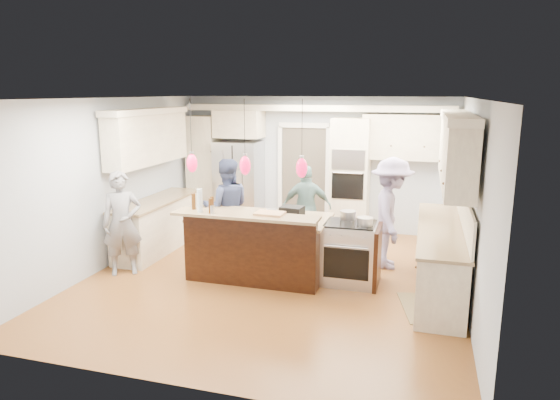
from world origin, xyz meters
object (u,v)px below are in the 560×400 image
Objects in this scene: kitchen_island at (260,245)px; person_far_left at (227,208)px; refrigerator at (239,185)px; island_range at (352,253)px; person_bar_end at (122,223)px.

person_far_left reaches higher than kitchen_island.
person_far_left is at bearing -75.89° from refrigerator.
person_far_left is (-2.26, 0.70, 0.39)m from island_range.
refrigerator is 2.91m from kitchen_island.
kitchen_island is 1.21m from person_far_left.
refrigerator is 3.18m from person_bar_end.
kitchen_island is at bearing -19.38° from person_bar_end.
kitchen_island is 2.14m from person_bar_end.
refrigerator is 1.85m from person_far_left.
person_bar_end is (-0.75, -3.09, -0.09)m from refrigerator.
kitchen_island is 2.28× the size of island_range.
island_range is 0.54× the size of person_far_left.
person_far_left is (-0.85, 0.78, 0.36)m from kitchen_island.
kitchen_island is at bearing -176.90° from island_range.
kitchen_island is at bearing -63.09° from refrigerator.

